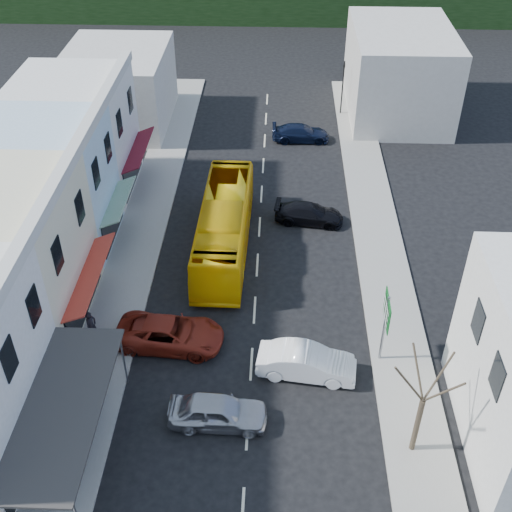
{
  "coord_description": "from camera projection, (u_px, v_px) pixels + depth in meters",
  "views": [
    {
      "loc": [
        1.08,
        -22.09,
        23.74
      ],
      "look_at": [
        0.0,
        6.0,
        2.2
      ],
      "focal_mm": 45.0,
      "sensor_mm": 36.0,
      "label": 1
    }
  ],
  "objects": [
    {
      "name": "pedestrian_left",
      "position": [
        92.0,
        327.0,
        32.64
      ],
      "size": [
        0.61,
        0.71,
        1.7
      ],
      "primitive_type": "imported",
      "rotation": [
        0.0,
        0.0,
        1.16
      ],
      "color": "black",
      "rests_on": "sidewalk_left"
    },
    {
      "name": "car_silver",
      "position": [
        218.0,
        412.0,
        28.73
      ],
      "size": [
        4.44,
        1.9,
        1.4
      ],
      "primitive_type": "imported",
      "rotation": [
        0.0,
        0.0,
        1.55
      ],
      "color": "#B1B1B6",
      "rests_on": "ground"
    },
    {
      "name": "car_black_near",
      "position": [
        309.0,
        213.0,
        41.54
      ],
      "size": [
        4.68,
        2.35,
        1.4
      ],
      "primitive_type": "imported",
      "rotation": [
        0.0,
        0.0,
        1.45
      ],
      "color": "black",
      "rests_on": "ground"
    },
    {
      "name": "sidewalk_left",
      "position": [
        139.0,
        241.0,
        40.11
      ],
      "size": [
        3.0,
        52.0,
        0.15
      ],
      "primitive_type": "cube",
      "color": "gray",
      "rests_on": "ground"
    },
    {
      "name": "shopfront_row",
      "position": [
        20.0,
        235.0,
        33.91
      ],
      "size": [
        8.25,
        30.0,
        8.0
      ],
      "color": "silver",
      "rests_on": "ground"
    },
    {
      "name": "car_white",
      "position": [
        306.0,
        364.0,
        31.06
      ],
      "size": [
        4.59,
        2.33,
        1.4
      ],
      "primitive_type": "imported",
      "rotation": [
        0.0,
        0.0,
        1.45
      ],
      "color": "white",
      "rests_on": "ground"
    },
    {
      "name": "car_red",
      "position": [
        170.0,
        334.0,
        32.67
      ],
      "size": [
        4.74,
        2.28,
        1.4
      ],
      "primitive_type": "imported",
      "rotation": [
        0.0,
        0.0,
        1.49
      ],
      "color": "maroon",
      "rests_on": "ground"
    },
    {
      "name": "ground",
      "position": [
        251.0,
        364.0,
        32.0
      ],
      "size": [
        120.0,
        120.0,
        0.0
      ],
      "primitive_type": "plane",
      "color": "black",
      "rests_on": "ground"
    },
    {
      "name": "direction_sign",
      "position": [
        384.0,
        330.0,
        30.95
      ],
      "size": [
        0.29,
        1.88,
        4.17
      ],
      "primitive_type": null,
      "rotation": [
        0.0,
        0.0,
        -0.02
      ],
      "color": "#0C541B",
      "rests_on": "ground"
    },
    {
      "name": "car_navy_far",
      "position": [
        301.0,
        132.0,
        50.65
      ],
      "size": [
        4.55,
        1.96,
        1.4
      ],
      "primitive_type": "imported",
      "rotation": [
        0.0,
        0.0,
        1.6
      ],
      "color": "black",
      "rests_on": "ground"
    },
    {
      "name": "bus",
      "position": [
        224.0,
        227.0,
        38.75
      ],
      "size": [
        2.7,
        11.64,
        3.1
      ],
      "primitive_type": "imported",
      "rotation": [
        0.0,
        0.0,
        -0.02
      ],
      "color": "yellow",
      "rests_on": "ground"
    },
    {
      "name": "distant_block_right",
      "position": [
        399.0,
        72.0,
        53.33
      ],
      "size": [
        8.0,
        12.0,
        7.0
      ],
      "primitive_type": "cube",
      "color": "#B7B2A8",
      "rests_on": "ground"
    },
    {
      "name": "traffic_signal",
      "position": [
        342.0,
        89.0,
        53.46
      ],
      "size": [
        0.6,
        1.0,
        4.67
      ],
      "primitive_type": null,
      "rotation": [
        0.0,
        0.0,
        3.21
      ],
      "color": "black",
      "rests_on": "ground"
    },
    {
      "name": "street_tree",
      "position": [
        423.0,
        401.0,
        25.99
      ],
      "size": [
        3.54,
        3.54,
        6.52
      ],
      "primitive_type": null,
      "rotation": [
        0.0,
        0.0,
        0.41
      ],
      "color": "#352C21",
      "rests_on": "ground"
    },
    {
      "name": "sidewalk_right",
      "position": [
        379.0,
        247.0,
        39.66
      ],
      "size": [
        3.0,
        52.0,
        0.15
      ],
      "primitive_type": "cube",
      "color": "gray",
      "rests_on": "ground"
    },
    {
      "name": "distant_block_left",
      "position": [
        118.0,
        88.0,
        51.96
      ],
      "size": [
        8.0,
        10.0,
        6.0
      ],
      "primitive_type": "cube",
      "color": "#B7B2A8",
      "rests_on": "ground"
    }
  ]
}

